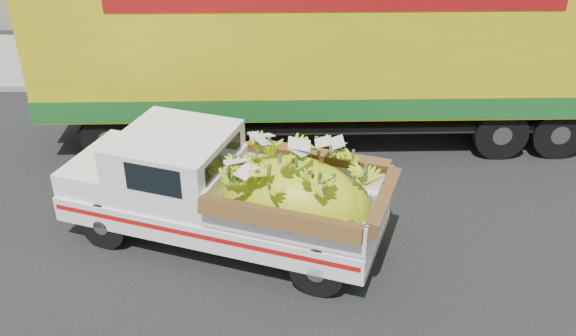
{
  "coord_description": "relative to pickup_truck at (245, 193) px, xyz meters",
  "views": [
    {
      "loc": [
        -0.57,
        -9.29,
        6.43
      ],
      "look_at": [
        -0.83,
        -0.22,
        1.28
      ],
      "focal_mm": 40.0,
      "sensor_mm": 36.0,
      "label": 1
    }
  ],
  "objects": [
    {
      "name": "semi_trailer",
      "position": [
        1.45,
        4.02,
        1.14
      ],
      "size": [
        12.04,
        3.14,
        3.8
      ],
      "rotation": [
        0.0,
        0.0,
        0.05
      ],
      "color": "black",
      "rests_on": "ground"
    },
    {
      "name": "ground",
      "position": [
        1.51,
        0.54,
        -0.99
      ],
      "size": [
        100.0,
        100.0,
        0.0
      ],
      "primitive_type": "plane",
      "color": "black",
      "rests_on": "ground"
    },
    {
      "name": "sidewalk",
      "position": [
        1.51,
        8.57,
        -0.92
      ],
      "size": [
        60.0,
        4.0,
        0.14
      ],
      "primitive_type": "cube",
      "color": "gray",
      "rests_on": "ground"
    },
    {
      "name": "pickup_truck",
      "position": [
        0.0,
        0.0,
        0.0
      ],
      "size": [
        5.56,
        3.38,
        1.83
      ],
      "rotation": [
        0.0,
        0.0,
        -0.3
      ],
      "color": "black",
      "rests_on": "ground"
    },
    {
      "name": "curb",
      "position": [
        1.51,
        6.47,
        -0.91
      ],
      "size": [
        60.0,
        0.25,
        0.15
      ],
      "primitive_type": "cube",
      "color": "gray",
      "rests_on": "ground"
    }
  ]
}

